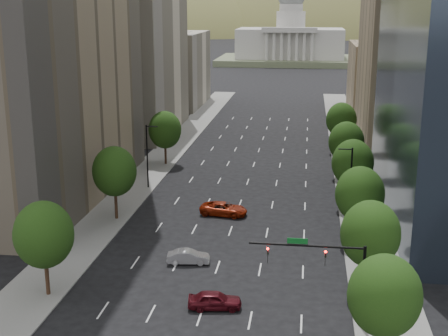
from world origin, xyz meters
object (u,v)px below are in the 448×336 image
at_px(capitol, 290,43).
at_px(car_red_far, 224,209).
at_px(car_silver, 188,257).
at_px(traffic_signal, 332,266).
at_px(car_maroon, 215,300).

xyz_separation_m(capitol, car_red_far, (-1.50, -194.42, -7.78)).
height_order(car_silver, car_red_far, car_red_far).
bearing_deg(traffic_signal, car_maroon, 170.29).
bearing_deg(car_red_far, traffic_signal, -147.32).
height_order(capitol, car_maroon, capitol).
xyz_separation_m(traffic_signal, car_red_far, (-12.03, 25.28, -4.37)).
height_order(capitol, car_red_far, capitol).
xyz_separation_m(capitol, car_silver, (-3.00, -209.20, -7.88)).
distance_m(car_maroon, car_red_far, 23.79).
relative_size(car_maroon, car_red_far, 0.79).
bearing_deg(car_maroon, car_silver, 16.51).
xyz_separation_m(traffic_signal, capitol, (-10.53, 219.71, 3.40)).
relative_size(traffic_signal, car_red_far, 1.59).
height_order(car_maroon, car_red_far, car_red_far).
height_order(traffic_signal, capitol, capitol).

